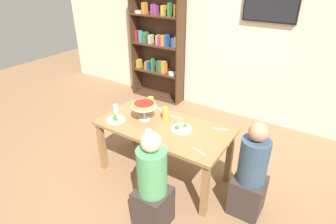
{
  "coord_description": "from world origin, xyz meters",
  "views": [
    {
      "loc": [
        1.62,
        -2.41,
        2.47
      ],
      "look_at": [
        0.0,
        0.1,
        0.89
      ],
      "focal_mm": 29.47,
      "sensor_mm": 36.0,
      "label": 1
    }
  ],
  "objects_px": {
    "beer_glass_amber_short": "(165,113)",
    "water_glass_clear_near": "(116,108)",
    "beer_glass_amber_tall": "(151,103)",
    "water_glass_clear_spare": "(148,135)",
    "cutlery_fork_far": "(162,111)",
    "cutlery_knife_near": "(220,129)",
    "dining_table": "(164,133)",
    "water_glass_clear_far": "(137,105)",
    "salad_plate_far_diner": "(181,128)",
    "cutlery_knife_far": "(177,117)",
    "diner_near_right": "(152,188)",
    "salad_plate_near_diner": "(116,119)",
    "diner_head_east": "(251,176)",
    "cutlery_fork_near": "(199,151)",
    "bookshelf": "(158,44)",
    "television": "(271,6)",
    "deep_dish_pizza_stand": "(144,106)"
  },
  "relations": [
    {
      "from": "beer_glass_amber_short",
      "to": "water_glass_clear_near",
      "type": "distance_m",
      "value": 0.7
    },
    {
      "from": "beer_glass_amber_tall",
      "to": "water_glass_clear_spare",
      "type": "relative_size",
      "value": 1.39
    },
    {
      "from": "water_glass_clear_spare",
      "to": "cutlery_fork_far",
      "type": "bearing_deg",
      "value": 111.32
    },
    {
      "from": "cutlery_knife_near",
      "to": "cutlery_fork_far",
      "type": "xyz_separation_m",
      "value": [
        -0.85,
        0.01,
        0.0
      ]
    },
    {
      "from": "beer_glass_amber_short",
      "to": "cutlery_knife_near",
      "type": "bearing_deg",
      "value": 12.79
    },
    {
      "from": "dining_table",
      "to": "water_glass_clear_far",
      "type": "distance_m",
      "value": 0.63
    },
    {
      "from": "salad_plate_far_diner",
      "to": "cutlery_knife_far",
      "type": "relative_size",
      "value": 1.41
    },
    {
      "from": "dining_table",
      "to": "water_glass_clear_far",
      "type": "xyz_separation_m",
      "value": [
        -0.58,
        0.2,
        0.14
      ]
    },
    {
      "from": "diner_near_right",
      "to": "salad_plate_near_diner",
      "type": "distance_m",
      "value": 1.1
    },
    {
      "from": "cutlery_knife_far",
      "to": "diner_head_east",
      "type": "bearing_deg",
      "value": 164.54
    },
    {
      "from": "water_glass_clear_far",
      "to": "water_glass_clear_spare",
      "type": "distance_m",
      "value": 0.79
    },
    {
      "from": "cutlery_fork_near",
      "to": "water_glass_clear_spare",
      "type": "bearing_deg",
      "value": -154.02
    },
    {
      "from": "dining_table",
      "to": "diner_head_east",
      "type": "xyz_separation_m",
      "value": [
        1.13,
        -0.02,
        -0.15
      ]
    },
    {
      "from": "diner_head_east",
      "to": "cutlery_knife_far",
      "type": "distance_m",
      "value": 1.17
    },
    {
      "from": "dining_table",
      "to": "cutlery_knife_near",
      "type": "xyz_separation_m",
      "value": [
        0.61,
        0.31,
        0.1
      ]
    },
    {
      "from": "beer_glass_amber_short",
      "to": "water_glass_clear_spare",
      "type": "bearing_deg",
      "value": -79.25
    },
    {
      "from": "salad_plate_near_diner",
      "to": "salad_plate_far_diner",
      "type": "relative_size",
      "value": 0.92
    },
    {
      "from": "water_glass_clear_spare",
      "to": "cutlery_fork_far",
      "type": "relative_size",
      "value": 0.66
    },
    {
      "from": "water_glass_clear_far",
      "to": "water_glass_clear_spare",
      "type": "relative_size",
      "value": 0.8
    },
    {
      "from": "dining_table",
      "to": "water_glass_clear_spare",
      "type": "distance_m",
      "value": 0.37
    },
    {
      "from": "bookshelf",
      "to": "diner_near_right",
      "type": "distance_m",
      "value": 3.35
    },
    {
      "from": "water_glass_clear_near",
      "to": "cutlery_fork_far",
      "type": "distance_m",
      "value": 0.62
    },
    {
      "from": "diner_near_right",
      "to": "diner_head_east",
      "type": "height_order",
      "value": "same"
    },
    {
      "from": "salad_plate_near_diner",
      "to": "water_glass_clear_near",
      "type": "relative_size",
      "value": 2.38
    },
    {
      "from": "cutlery_fork_near",
      "to": "diner_near_right",
      "type": "bearing_deg",
      "value": -101.0
    },
    {
      "from": "television",
      "to": "beer_glass_amber_tall",
      "type": "relative_size",
      "value": 4.99
    },
    {
      "from": "bookshelf",
      "to": "cutlery_knife_near",
      "type": "xyz_separation_m",
      "value": [
        2.08,
        -1.71,
        -0.38
      ]
    },
    {
      "from": "salad_plate_far_diner",
      "to": "water_glass_clear_spare",
      "type": "bearing_deg",
      "value": -117.94
    },
    {
      "from": "diner_head_east",
      "to": "cutlery_fork_far",
      "type": "xyz_separation_m",
      "value": [
        -1.37,
        0.35,
        0.25
      ]
    },
    {
      "from": "television",
      "to": "dining_table",
      "type": "bearing_deg",
      "value": -104.29
    },
    {
      "from": "water_glass_clear_far",
      "to": "salad_plate_far_diner",
      "type": "bearing_deg",
      "value": -10.35
    },
    {
      "from": "diner_near_right",
      "to": "water_glass_clear_far",
      "type": "height_order",
      "value": "diner_near_right"
    },
    {
      "from": "diner_near_right",
      "to": "water_glass_clear_near",
      "type": "height_order",
      "value": "diner_near_right"
    },
    {
      "from": "diner_head_east",
      "to": "bookshelf",
      "type": "bearing_deg",
      "value": -38.16
    },
    {
      "from": "television",
      "to": "cutlery_fork_far",
      "type": "bearing_deg",
      "value": -113.5
    },
    {
      "from": "beer_glass_amber_short",
      "to": "deep_dish_pizza_stand",
      "type": "bearing_deg",
      "value": -147.37
    },
    {
      "from": "diner_near_right",
      "to": "cutlery_knife_near",
      "type": "xyz_separation_m",
      "value": [
        0.26,
        1.04,
        0.25
      ]
    },
    {
      "from": "cutlery_knife_near",
      "to": "cutlery_fork_far",
      "type": "height_order",
      "value": "same"
    },
    {
      "from": "cutlery_fork_far",
      "to": "beer_glass_amber_tall",
      "type": "bearing_deg",
      "value": 22.81
    },
    {
      "from": "salad_plate_far_diner",
      "to": "cutlery_fork_near",
      "type": "xyz_separation_m",
      "value": [
        0.39,
        -0.29,
        -0.01
      ]
    },
    {
      "from": "diner_near_right",
      "to": "cutlery_knife_far",
      "type": "relative_size",
      "value": 6.39
    },
    {
      "from": "deep_dish_pizza_stand",
      "to": "beer_glass_amber_short",
      "type": "bearing_deg",
      "value": 32.63
    },
    {
      "from": "dining_table",
      "to": "television",
      "type": "bearing_deg",
      "value": 75.71
    },
    {
      "from": "diner_near_right",
      "to": "cutlery_fork_far",
      "type": "height_order",
      "value": "diner_near_right"
    },
    {
      "from": "deep_dish_pizza_stand",
      "to": "cutlery_fork_near",
      "type": "bearing_deg",
      "value": -15.21
    },
    {
      "from": "cutlery_fork_near",
      "to": "cutlery_knife_far",
      "type": "xyz_separation_m",
      "value": [
        -0.58,
        0.51,
        0.0
      ]
    },
    {
      "from": "bookshelf",
      "to": "cutlery_knife_far",
      "type": "relative_size",
      "value": 12.29
    },
    {
      "from": "television",
      "to": "cutlery_knife_far",
      "type": "bearing_deg",
      "value": -105.56
    },
    {
      "from": "beer_glass_amber_tall",
      "to": "diner_near_right",
      "type": "bearing_deg",
      "value": -53.71
    },
    {
      "from": "television",
      "to": "water_glass_clear_spare",
      "type": "relative_size",
      "value": 6.93
    }
  ]
}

